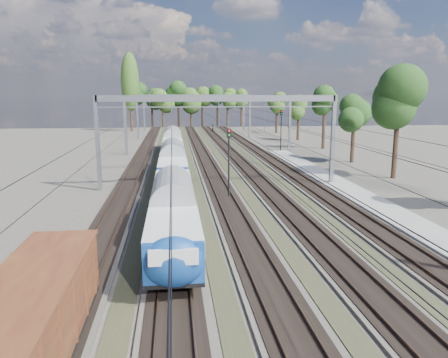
{
  "coord_description": "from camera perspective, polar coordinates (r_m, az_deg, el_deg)",
  "views": [
    {
      "loc": [
        -4.4,
        -12.1,
        9.13
      ],
      "look_at": [
        -0.65,
        20.03,
        2.8
      ],
      "focal_mm": 35.0,
      "sensor_mm": 36.0,
      "label": 1
    }
  ],
  "objects": [
    {
      "name": "poplar",
      "position": [
        110.6,
        -12.17,
        12.26
      ],
      "size": [
        4.4,
        4.4,
        19.04
      ],
      "color": "black",
      "rests_on": "ground"
    },
    {
      "name": "track_bed",
      "position": [
        57.98,
        -2.22,
        2.1
      ],
      "size": [
        21.0,
        130.0,
        0.34
      ],
      "color": "#47423A",
      "rests_on": "ground"
    },
    {
      "name": "catenary",
      "position": [
        65.02,
        -2.5,
        8.65
      ],
      "size": [
        25.65,
        130.0,
        9.0
      ],
      "color": "slate",
      "rests_on": "ground"
    },
    {
      "name": "platform",
      "position": [
        37.15,
        19.82,
        -3.59
      ],
      "size": [
        3.0,
        70.0,
        0.3
      ],
      "primitive_type": "cube",
      "color": "gray",
      "rests_on": "ground"
    },
    {
      "name": "signal_near",
      "position": [
        38.12,
        0.64,
        3.18
      ],
      "size": [
        0.38,
        0.35,
        6.16
      ],
      "rotation": [
        0.0,
        0.0,
        0.0
      ],
      "color": "black",
      "rests_on": "ground"
    },
    {
      "name": "tree_belt",
      "position": [
        108.49,
        -0.82,
        10.58
      ],
      "size": [
        39.82,
        102.02,
        12.27
      ],
      "color": "black",
      "rests_on": "ground"
    },
    {
      "name": "signal_far",
      "position": [
        71.99,
        7.47,
        7.01
      ],
      "size": [
        0.42,
        0.38,
        6.55
      ],
      "rotation": [
        0.0,
        0.0,
        -0.05
      ],
      "color": "black",
      "rests_on": "ground"
    },
    {
      "name": "freight_boxcar",
      "position": [
        14.65,
        -25.49,
        -19.16
      ],
      "size": [
        2.65,
        12.81,
        3.3
      ],
      "color": "black",
      "rests_on": "ground"
    },
    {
      "name": "worker",
      "position": [
        106.08,
        -1.44,
        6.63
      ],
      "size": [
        0.57,
        0.75,
        1.86
      ],
      "primitive_type": "imported",
      "rotation": [
        0.0,
        0.0,
        1.38
      ],
      "color": "black",
      "rests_on": "ground"
    },
    {
      "name": "emu_train",
      "position": [
        46.92,
        -6.71,
        2.74
      ],
      "size": [
        2.78,
        58.89,
        4.07
      ],
      "color": "black",
      "rests_on": "ground"
    }
  ]
}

